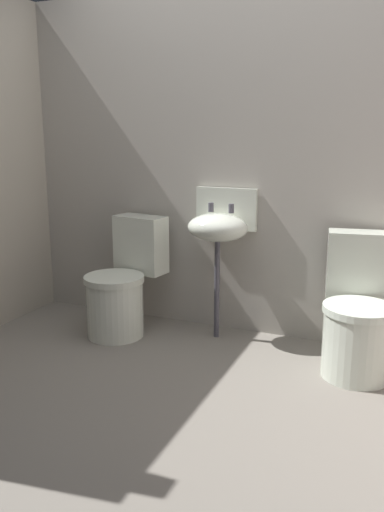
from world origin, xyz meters
The scene contains 5 objects.
ground_plane centered at (0.00, 0.00, -0.04)m, with size 3.53×2.51×0.08m, color slate.
wall_back centered at (0.00, 1.11, 1.13)m, with size 3.53×0.10×2.26m, color #A59F95.
toilet_left centered at (-0.70, 0.71, 0.32)m, with size 0.47×0.64×0.78m.
toilet_right centered at (0.84, 0.71, 0.32)m, with size 0.48×0.65×0.78m.
sink centered at (-0.08, 0.89, 0.75)m, with size 0.42×0.35×0.99m.
Camera 1 is at (1.09, -2.30, 1.36)m, focal length 37.18 mm.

